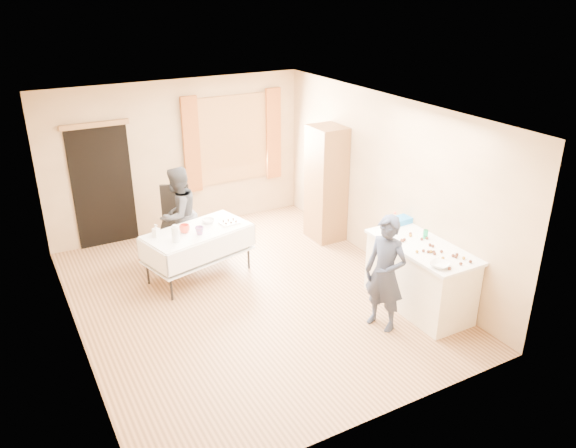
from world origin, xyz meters
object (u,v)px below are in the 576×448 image
party_table (198,249)px  girl (385,273)px  cabinet (326,184)px  counter (420,276)px  woman (178,215)px  chair (177,234)px

party_table → girl: girl is taller
cabinet → counter: bearing=-92.3°
girl → woman: size_ratio=0.99×
chair → woman: (-0.03, -0.27, 0.43)m
chair → woman: size_ratio=0.73×
party_table → woman: (-0.06, 0.66, 0.31)m
chair → girl: 3.68m
girl → woman: (-1.62, 3.02, 0.00)m
party_table → girl: (1.57, -2.36, 0.31)m
party_table → woman: woman is taller
cabinet → girl: bearing=-107.0°
party_table → chair: (-0.03, 0.93, -0.12)m
counter → chair: 3.90m
chair → girl: girl is taller
girl → party_table: bearing=-167.0°
cabinet → chair: cabinet is taller
cabinet → party_table: size_ratio=1.15×
cabinet → chair: (-2.40, 0.65, -0.64)m
counter → chair: bearing=126.2°
counter → woman: size_ratio=1.02×
chair → party_table: bearing=-66.0°
girl → counter: bearing=81.3°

